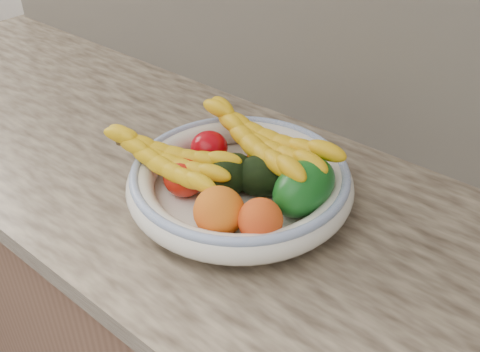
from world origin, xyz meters
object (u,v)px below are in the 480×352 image
at_px(banana_bunch_back, 261,145).
at_px(fruit_bowl, 240,181).
at_px(green_mango, 304,187).
at_px(banana_bunch_front, 166,162).

bearing_deg(banana_bunch_back, fruit_bowl, -73.72).
height_order(green_mango, banana_bunch_back, same).
distance_m(green_mango, banana_bunch_front, 0.24).
xyz_separation_m(banana_bunch_back, banana_bunch_front, (-0.10, -0.14, -0.01)).
bearing_deg(banana_bunch_front, banana_bunch_back, 43.24).
xyz_separation_m(fruit_bowl, green_mango, (0.11, 0.02, 0.03)).
bearing_deg(fruit_bowl, banana_bunch_front, -145.12).
bearing_deg(fruit_bowl, banana_bunch_back, 95.92).
height_order(fruit_bowl, banana_bunch_front, banana_bunch_front).
bearing_deg(green_mango, banana_bunch_front, -156.83).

